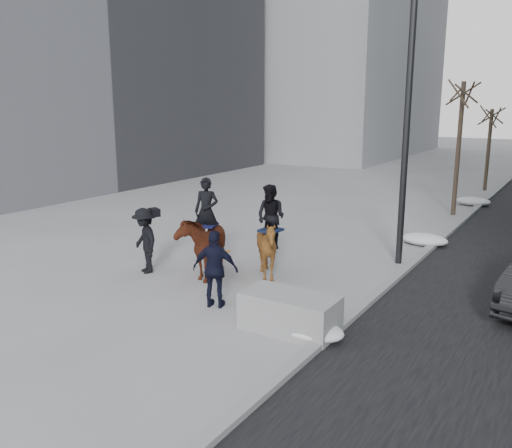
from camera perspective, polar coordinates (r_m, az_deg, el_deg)
The scene contains 11 objects.
ground at distance 12.98m, azimuth -2.83°, elevation -7.48°, with size 120.00×120.00×0.00m, color gray.
curb at distance 20.85m, azimuth 20.22°, elevation -0.23°, with size 0.25×90.00×0.12m, color gray.
planter at distance 10.96m, azimuth 3.57°, elevation -9.30°, with size 1.91×0.96×0.77m, color gray.
tree_near at distance 22.88m, azimuth 20.58°, elevation 8.06°, with size 1.20×1.20×5.80m, color #362620, non-canonical shape.
tree_far at distance 29.90m, azimuth 23.30°, elevation 7.58°, with size 1.20×1.20×4.53m, color #352A1F, non-canonical shape.
mounted_left at distance 14.23m, azimuth -5.48°, elevation -1.64°, with size 1.48×2.17×2.57m.
mounted_right at distance 13.91m, azimuth 1.31°, elevation -1.85°, with size 1.39×1.53×2.43m.
feeder at distance 12.03m, azimuth -4.30°, elevation -4.76°, with size 1.11×1.01×1.75m.
camera_crew at distance 14.68m, azimuth -11.61°, elevation -1.68°, with size 1.31×1.11×1.75m.
lamppost at distance 15.37m, azimuth 15.93°, elevation 14.21°, with size 0.25×1.12×9.09m.
snow_piles at distance 18.45m, azimuth 17.66°, elevation -1.31°, with size 1.45×16.85×0.37m.
Camera 1 is at (6.98, -9.97, 4.53)m, focal length 38.00 mm.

